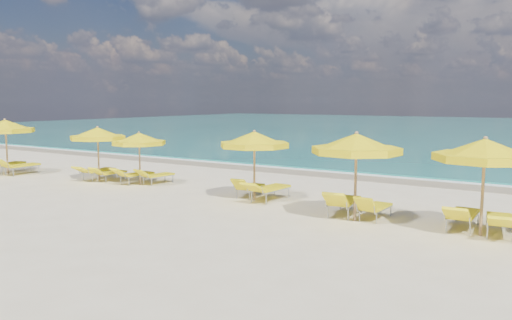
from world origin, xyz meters
The scene contains 23 objects.
ground_plane centered at (0.00, 0.00, 0.00)m, with size 120.00×120.00×0.00m, color beige.
ocean centered at (0.00, 48.00, 0.00)m, with size 120.00×80.00×0.30m, color #137068.
wet_sand_band centered at (0.00, 7.40, 0.00)m, with size 120.00×2.60×0.01m, color tan.
foam_line centered at (0.00, 8.20, 0.00)m, with size 120.00×1.20×0.03m, color white.
whitecap_near centered at (-6.00, 17.00, 0.00)m, with size 14.00×0.36×0.05m, color white.
umbrella_0 centered at (-11.89, -0.56, 2.14)m, with size 3.16×3.16×2.50m.
umbrella_1 centered at (-6.95, 0.39, 1.93)m, with size 2.59×2.59×2.27m.
umbrella_2 centered at (-4.79, 0.57, 1.79)m, with size 2.46×2.46×2.10m.
umbrella_3 centered at (0.60, 0.45, 2.00)m, with size 2.92×2.92×2.34m.
umbrella_4 centered at (4.49, -0.52, 2.11)m, with size 2.99×2.99×2.48m.
umbrella_5 centered at (7.65, -0.30, 2.09)m, with size 2.82×2.82×2.45m.
lounger_0_left centered at (-12.41, -0.25, 0.24)m, with size 1.00×1.97×0.91m.
lounger_0_right centered at (-11.36, -0.24, 0.23)m, with size 0.69×1.94×0.83m.
lounger_1_left centered at (-7.32, 0.64, 0.22)m, with size 0.69×1.91×0.69m.
lounger_1_right centered at (-6.57, 0.69, 0.20)m, with size 0.55×1.62×0.67m.
lounger_2_left centered at (-5.23, 0.77, 0.21)m, with size 0.79×1.84×0.73m.
lounger_2_right centered at (-4.42, 1.16, 0.20)m, with size 0.75×1.71×0.69m.
lounger_3_left centered at (0.15, 0.88, 0.20)m, with size 0.68×1.63×0.76m.
lounger_3_right centered at (1.06, 0.67, 0.24)m, with size 0.82×2.07×0.77m.
lounger_4_left centered at (3.95, 0.01, 0.24)m, with size 0.87×2.00×0.86m.
lounger_4_right centered at (4.89, 0.00, 0.20)m, with size 0.62×1.61×0.78m.
lounger_5_left centered at (7.16, 0.15, 0.23)m, with size 0.64×1.89×0.79m.
lounger_5_right centered at (8.03, 0.03, 0.22)m, with size 0.86×1.95×0.72m.
Camera 1 is at (9.37, -13.31, 3.30)m, focal length 35.00 mm.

